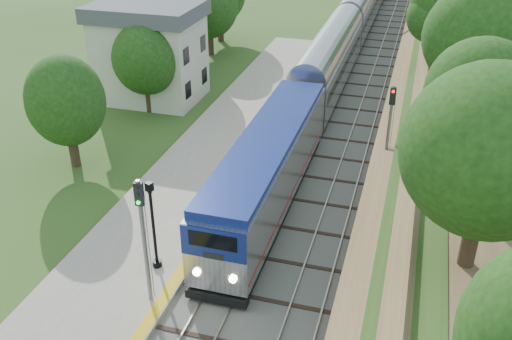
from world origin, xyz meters
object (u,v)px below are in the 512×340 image
(signal_platform, at_px, (143,229))
(signal_farside, at_px, (389,125))
(train, at_px, (360,13))
(station_building, at_px, (150,51))
(lamppost_far, at_px, (154,230))

(signal_platform, xyz_separation_m, signal_farside, (9.10, 14.24, -0.16))
(train, bearing_deg, station_building, -118.01)
(train, bearing_deg, lamppost_far, -94.35)
(lamppost_far, bearing_deg, signal_platform, -72.06)
(station_building, distance_m, lamppost_far, 23.83)
(station_building, xyz_separation_m, signal_platform, (11.10, -23.65, 0.10))
(train, relative_size, signal_platform, 16.24)
(signal_platform, distance_m, signal_farside, 16.90)
(station_building, relative_size, signal_farside, 1.34)
(lamppost_far, bearing_deg, train, 85.65)
(station_building, height_order, signal_farside, station_building)
(signal_platform, bearing_deg, lamppost_far, 107.94)
(lamppost_far, distance_m, signal_farside, 15.58)
(signal_platform, relative_size, signal_farside, 0.97)
(station_building, distance_m, signal_farside, 22.28)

